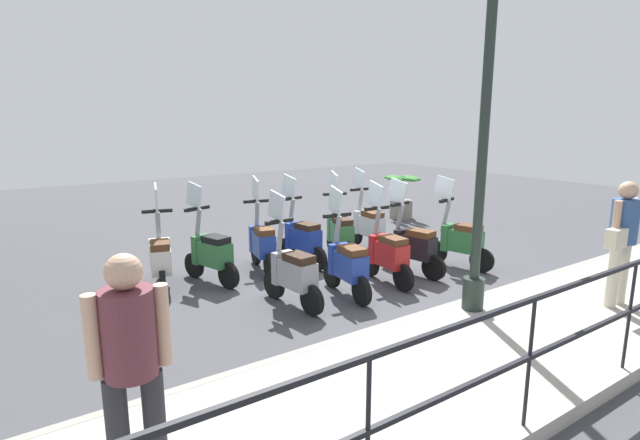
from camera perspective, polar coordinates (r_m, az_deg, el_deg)
ground_plane at (r=8.27m, az=3.66°, el=-5.94°), size 28.00×28.00×0.00m
promenade_walkway at (r=6.25m, az=22.28°, el=-12.17°), size 2.20×20.00×0.15m
fence_railing at (r=5.52m, az=32.11°, el=-7.09°), size 0.04×16.03×1.07m
lamp_post_near at (r=6.21m, az=18.12°, el=7.89°), size 0.26×0.90×4.51m
pedestrian_with_bag at (r=7.24m, az=31.26°, el=-1.43°), size 0.33×0.65×1.59m
pedestrian_distant at (r=3.36m, az=-20.81°, el=-14.54°), size 0.36×0.49×1.59m
potted_palm at (r=12.62m, az=9.28°, el=2.23°), size 1.06×0.66×1.05m
scooter_near_0 at (r=8.67m, az=15.67°, el=-2.21°), size 1.21×0.52×1.54m
scooter_near_1 at (r=8.13m, az=10.55°, el=-2.90°), size 1.22×0.48×1.54m
scooter_near_2 at (r=7.65m, az=7.65°, el=-3.73°), size 1.23×0.44×1.54m
scooter_near_3 at (r=7.06m, az=3.05°, el=-4.99°), size 1.23×0.44×1.54m
scooter_near_4 at (r=6.68m, az=-3.17°, el=-5.96°), size 1.23×0.44×1.54m
scooter_far_0 at (r=9.55m, az=5.50°, el=-0.54°), size 1.23×0.44×1.54m
scooter_far_1 at (r=8.92m, az=2.26°, el=-1.38°), size 1.20×0.54×1.54m
scooter_far_2 at (r=8.50m, az=-2.10°, el=-2.05°), size 1.23×0.45×1.54m
scooter_far_3 at (r=8.23m, az=-6.67°, el=-2.59°), size 1.22×0.50×1.54m
scooter_far_4 at (r=7.78m, az=-12.41°, el=-3.64°), size 1.20×0.53×1.54m
scooter_far_5 at (r=7.69m, az=-17.76°, el=-4.12°), size 1.21×0.53×1.54m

